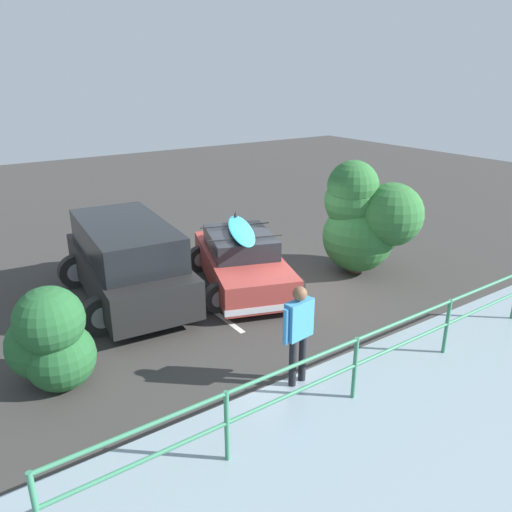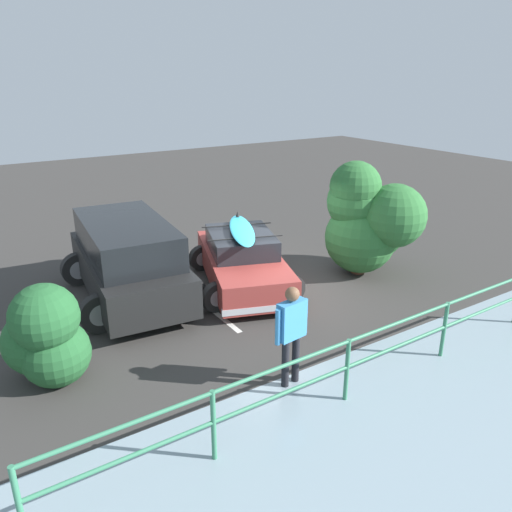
{
  "view_description": "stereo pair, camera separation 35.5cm",
  "coord_description": "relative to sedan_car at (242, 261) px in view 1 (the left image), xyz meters",
  "views": [
    {
      "loc": [
        6.61,
        9.13,
        4.92
      ],
      "look_at": [
        0.55,
        0.29,
        0.95
      ],
      "focal_mm": 35.0,
      "sensor_mm": 36.0,
      "label": 1
    },
    {
      "loc": [
        6.31,
        9.33,
        4.92
      ],
      "look_at": [
        0.55,
        0.29,
        0.95
      ],
      "focal_mm": 35.0,
      "sensor_mm": 36.0,
      "label": 2
    }
  ],
  "objects": [
    {
      "name": "railing_fence",
      "position": [
        0.98,
        4.79,
        0.11
      ],
      "size": [
        9.56,
        0.2,
        1.08
      ],
      "color": "#387F5B",
      "rests_on": "ground"
    },
    {
      "name": "bush_near_left",
      "position": [
        -3.08,
        1.03,
        0.76
      ],
      "size": [
        2.22,
        2.34,
        2.91
      ],
      "color": "brown",
      "rests_on": "ground"
    },
    {
      "name": "person_bystander",
      "position": [
        1.46,
        3.96,
        0.42
      ],
      "size": [
        0.68,
        0.26,
        1.76
      ],
      "color": "black",
      "rests_on": "ground"
    },
    {
      "name": "bush_near_right",
      "position": [
        4.81,
        1.74,
        0.21
      ],
      "size": [
        1.36,
        1.42,
        1.83
      ],
      "color": "brown",
      "rests_on": "ground"
    },
    {
      "name": "ground_plane",
      "position": [
        -0.54,
        0.34,
        -0.64
      ],
      "size": [
        44.0,
        44.0,
        0.02
      ],
      "primitive_type": "cube",
      "color": "#383533",
      "rests_on": "ground"
    },
    {
      "name": "parking_stripe",
      "position": [
        1.28,
        0.03,
        -0.63
      ],
      "size": [
        0.12,
        4.0,
        0.0
      ],
      "primitive_type": "cube",
      "rotation": [
        0.0,
        0.0,
        1.57
      ],
      "color": "silver",
      "rests_on": "ground"
    },
    {
      "name": "sedan_car",
      "position": [
        0.0,
        0.0,
        0.0
      ],
      "size": [
        3.09,
        4.35,
        1.58
      ],
      "color": "#9E3833",
      "rests_on": "ground"
    },
    {
      "name": "suv_car",
      "position": [
        2.55,
        -0.77,
        0.31
      ],
      "size": [
        2.94,
        4.74,
        1.83
      ],
      "color": "black",
      "rests_on": "ground"
    }
  ]
}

